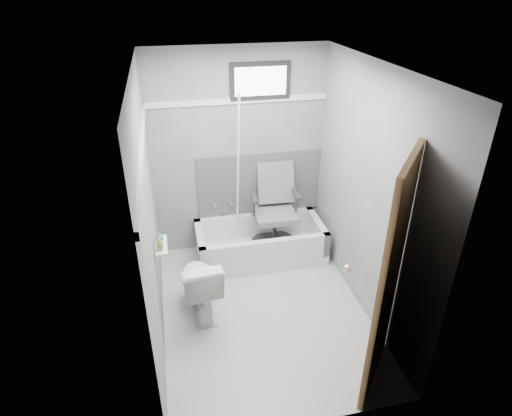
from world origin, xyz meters
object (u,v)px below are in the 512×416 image
object	(u,v)px
door	(443,303)
soap_bottle_a	(160,244)
bathtub	(260,242)
soap_bottle_b	(159,237)
toilet	(199,284)
office_chair	(275,209)

from	to	relation	value
door	soap_bottle_a	world-z (taller)	door
bathtub	soap_bottle_b	bearing A→B (deg)	-142.92
door	soap_bottle_b	world-z (taller)	door
soap_bottle_a	soap_bottle_b	world-z (taller)	soap_bottle_a
toilet	door	distance (m)	2.23
bathtub	soap_bottle_a	size ratio (longest dim) A/B	12.81
door	soap_bottle_b	size ratio (longest dim) A/B	21.25
office_chair	soap_bottle_a	world-z (taller)	office_chair
office_chair	soap_bottle_a	distance (m)	1.70
bathtub	toilet	distance (m)	1.14
office_chair	toilet	distance (m)	1.33
bathtub	door	size ratio (longest dim) A/B	0.75
soap_bottle_b	door	bearing A→B (deg)	-35.41
soap_bottle_a	toilet	bearing A→B (deg)	29.85
toilet	door	bearing A→B (deg)	132.83
bathtub	toilet	bearing A→B (deg)	-134.88
toilet	soap_bottle_a	xyz separation A→B (m)	(-0.32, -0.18, 0.63)
office_chair	soap_bottle_a	size ratio (longest dim) A/B	8.35
toilet	soap_bottle_b	world-z (taller)	soap_bottle_b
toilet	soap_bottle_b	bearing A→B (deg)	1.95
office_chair	soap_bottle_b	distance (m)	1.62
bathtub	door	bearing A→B (deg)	-70.06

